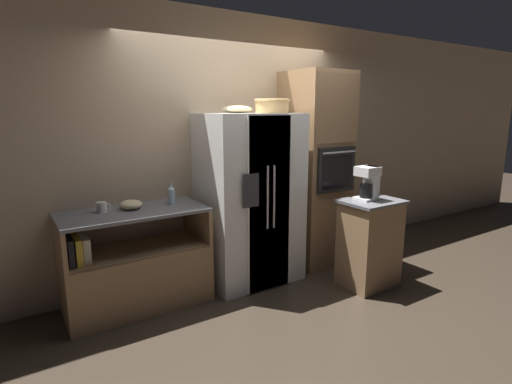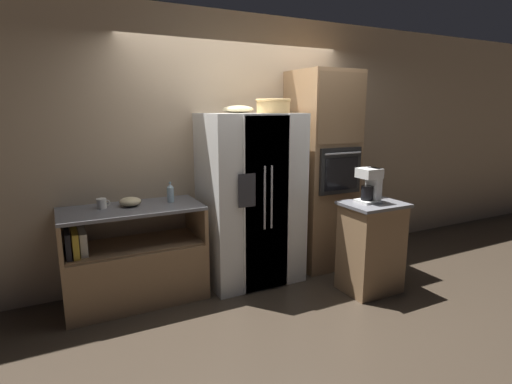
# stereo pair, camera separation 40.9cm
# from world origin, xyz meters

# --- Properties ---
(ground_plane) EXTENTS (20.00, 20.00, 0.00)m
(ground_plane) POSITION_xyz_m (0.00, 0.00, 0.00)
(ground_plane) COLOR #382D23
(wall_back) EXTENTS (12.00, 0.06, 2.80)m
(wall_back) POSITION_xyz_m (0.00, 0.42, 1.40)
(wall_back) COLOR tan
(wall_back) RESTS_ON ground_plane
(counter_left) EXTENTS (1.27, 0.62, 0.92)m
(counter_left) POSITION_xyz_m (-1.25, 0.08, 0.33)
(counter_left) COLOR #93704C
(counter_left) RESTS_ON ground_plane
(refrigerator) EXTENTS (0.98, 0.75, 1.76)m
(refrigerator) POSITION_xyz_m (-0.03, 0.03, 0.88)
(refrigerator) COLOR white
(refrigerator) RESTS_ON ground_plane
(wall_oven) EXTENTS (0.64, 0.72, 2.22)m
(wall_oven) POSITION_xyz_m (0.88, 0.06, 1.11)
(wall_oven) COLOR #93704C
(wall_oven) RESTS_ON ground_plane
(island_counter) EXTENTS (0.59, 0.46, 0.91)m
(island_counter) POSITION_xyz_m (0.90, -0.78, 0.46)
(island_counter) COLOR #93704C
(island_counter) RESTS_ON ground_plane
(wicker_basket) EXTENTS (0.36, 0.36, 0.14)m
(wicker_basket) POSITION_xyz_m (0.19, -0.04, 1.84)
(wicker_basket) COLOR tan
(wicker_basket) RESTS_ON refrigerator
(fruit_bowl) EXTENTS (0.31, 0.31, 0.08)m
(fruit_bowl) POSITION_xyz_m (-0.12, 0.13, 1.80)
(fruit_bowl) COLOR beige
(fruit_bowl) RESTS_ON refrigerator
(bottle_tall) EXTENTS (0.06, 0.06, 0.20)m
(bottle_tall) POSITION_xyz_m (-0.85, 0.13, 1.01)
(bottle_tall) COLOR silver
(bottle_tall) RESTS_ON counter_left
(mug) EXTENTS (0.12, 0.09, 0.09)m
(mug) POSITION_xyz_m (-1.48, 0.17, 0.96)
(mug) COLOR silver
(mug) RESTS_ON counter_left
(mixing_bowl) EXTENTS (0.20, 0.20, 0.08)m
(mixing_bowl) POSITION_xyz_m (-1.23, 0.14, 0.96)
(mixing_bowl) COLOR beige
(mixing_bowl) RESTS_ON counter_left
(coffee_maker) EXTENTS (0.20, 0.19, 0.34)m
(coffee_maker) POSITION_xyz_m (0.89, -0.74, 1.09)
(coffee_maker) COLOR white
(coffee_maker) RESTS_ON island_counter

